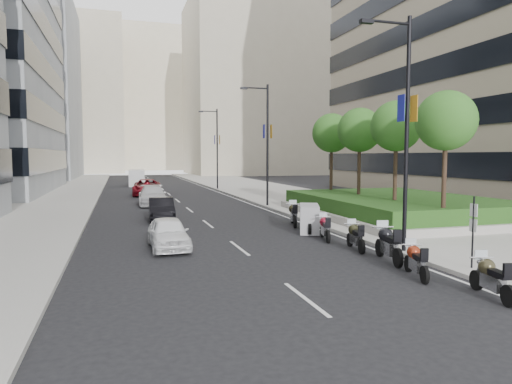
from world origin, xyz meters
name	(u,v)px	position (x,y,z in m)	size (l,w,h in m)	color
ground	(312,268)	(0.00, 0.00, 0.00)	(160.00, 160.00, 0.00)	black
sidewalk_right	(275,192)	(9.00, 30.00, 0.07)	(10.00, 100.00, 0.15)	#9E9B93
sidewalk_left	(52,198)	(-12.00, 30.00, 0.07)	(8.00, 100.00, 0.15)	#9E9B93
lane_edge	(224,194)	(3.70, 30.00, 0.01)	(0.12, 100.00, 0.01)	silver
lane_centre	(171,196)	(-1.50, 30.00, 0.01)	(0.12, 100.00, 0.01)	silver
building_grey_far	(4,87)	(-24.00, 70.00, 15.00)	(22.00, 26.00, 30.00)	gray
building_cream_right	(256,89)	(22.00, 80.00, 18.00)	(28.00, 24.00, 36.00)	#B7AD93
building_cream_left	(64,98)	(-18.00, 100.00, 17.00)	(26.00, 24.00, 34.00)	#B7AD93
building_cream_centre	(148,102)	(2.00, 120.00, 19.00)	(30.00, 24.00, 38.00)	#B7AD93
planter	(397,213)	(10.00, 10.00, 0.35)	(10.00, 14.00, 0.40)	#A29E97
hedge	(397,203)	(10.00, 10.00, 0.95)	(9.40, 13.40, 0.80)	#134518
tree_0	(446,121)	(8.50, 4.00, 5.42)	(2.80, 2.80, 6.30)	#332319
tree_1	(396,126)	(8.50, 8.00, 5.42)	(2.80, 2.80, 6.30)	#332319
tree_2	(360,130)	(8.50, 12.00, 5.42)	(2.80, 2.80, 6.30)	#332319
tree_3	(332,133)	(8.50, 16.00, 5.42)	(2.80, 2.80, 6.30)	#332319
lamp_post_0	(403,122)	(4.14, 1.00, 5.07)	(2.34, 0.45, 9.00)	black
lamp_post_1	(265,139)	(4.14, 18.00, 5.07)	(2.34, 0.45, 9.00)	black
lamp_post_2	(216,145)	(4.14, 36.00, 5.07)	(2.34, 0.45, 9.00)	black
parking_sign	(473,228)	(4.80, -2.00, 1.46)	(0.06, 0.32, 2.50)	black
motorcycle_0	(491,278)	(3.30, -4.35, 0.54)	(0.72, 2.02, 1.02)	black
motorcycle_1	(416,261)	(2.66, -2.01, 0.52)	(0.78, 1.92, 0.98)	black
motorcycle_2	(388,244)	(3.03, 0.13, 0.64)	(0.83, 2.39, 1.20)	black
motorcycle_3	(355,237)	(2.91, 2.29, 0.55)	(0.69, 2.04, 1.02)	black
motorcycle_4	(325,228)	(2.70, 4.67, 0.54)	(0.79, 2.00, 1.01)	black
motorcycle_5	(309,219)	(2.82, 6.77, 0.68)	(1.68, 2.43, 1.37)	black
motorcycle_6	(294,214)	(2.89, 9.07, 0.62)	(0.92, 2.26, 1.15)	black
car_a	(168,233)	(-4.32, 4.74, 0.65)	(1.53, 3.80, 1.29)	white
car_b	(161,209)	(-3.86, 13.21, 0.67)	(1.41, 4.04, 1.33)	black
car_c	(153,196)	(-3.78, 21.88, 0.74)	(2.08, 5.11, 1.48)	#B9B8BB
car_d	(147,187)	(-3.67, 30.98, 0.78)	(2.60, 5.65, 1.57)	maroon
delivery_van	(137,178)	(-4.07, 45.62, 0.95)	(2.14, 4.97, 2.04)	silver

